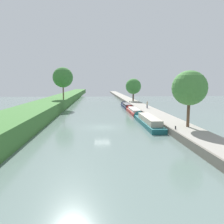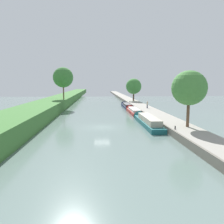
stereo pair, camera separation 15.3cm
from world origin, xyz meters
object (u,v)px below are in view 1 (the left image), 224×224
Objects in this scene: narrowboat_teal at (147,121)px; person_walking at (147,104)px; mooring_bollard_near at (176,128)px; mooring_bollard_far at (129,102)px; narrowboat_navy at (126,105)px; narrowboat_red at (133,111)px.

narrowboat_teal is 8.86× the size of person_walking.
narrowboat_teal is at bearing -102.83° from person_walking.
mooring_bollard_near is (-1.88, -24.44, -0.65)m from person_walking.
person_walking is 3.69× the size of mooring_bollard_far.
mooring_bollard_far reaches higher than narrowboat_navy.
mooring_bollard_far is (0.00, 40.49, 0.00)m from mooring_bollard_near.
person_walking is at bearing -71.77° from narrowboat_navy.
narrowboat_red is 12.37m from narrowboat_navy.
narrowboat_navy is 26.50× the size of mooring_bollard_near.
narrowboat_red is 4.04m from person_walking.
person_walking is 3.69× the size of mooring_bollard_near.
narrowboat_navy is 26.50× the size of mooring_bollard_far.
narrowboat_red is 27.14× the size of mooring_bollard_far.
narrowboat_red is at bearing 89.65° from narrowboat_teal.
mooring_bollard_near reaches higher than narrowboat_navy.
narrowboat_navy is 11.71m from person_walking.
narrowboat_navy is at bearing 108.23° from person_walking.
mooring_bollard_near is at bearing -87.16° from narrowboat_navy.
narrowboat_navy is at bearing 92.84° from mooring_bollard_near.
narrowboat_teal reaches higher than mooring_bollard_near.
narrowboat_teal is at bearing 102.39° from mooring_bollard_near.
mooring_bollard_far is at bearing 96.67° from person_walking.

